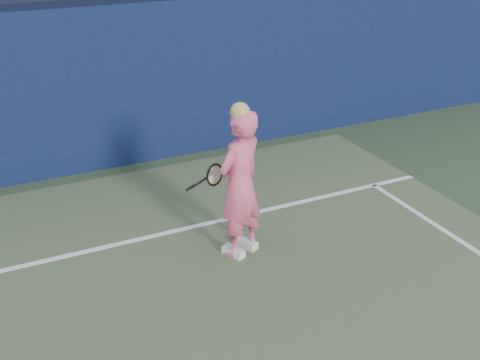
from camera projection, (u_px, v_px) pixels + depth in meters
player at (240, 184)px, 6.87m from camera, size 0.78×0.67×1.88m
racket at (213, 176)px, 7.09m from camera, size 0.52×0.16×0.28m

